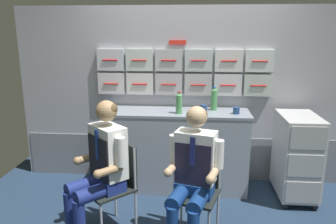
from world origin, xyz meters
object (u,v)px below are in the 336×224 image
object	(u,v)px
folding_chair_right	(198,182)
espresso_cup_small	(236,110)
folding_chair_left	(117,177)
crew_member_left	(101,164)
crew_member_right	(193,172)
service_trolley	(297,155)
water_bottle_short	(214,99)

from	to	relation	value
folding_chair_right	espresso_cup_small	size ratio (longest dim) A/B	10.79
folding_chair_left	crew_member_left	size ratio (longest dim) A/B	0.67
folding_chair_right	crew_member_right	size ratio (longest dim) A/B	0.68
crew_member_right	espresso_cup_small	size ratio (longest dim) A/B	15.89
service_trolley	folding_chair_left	xyz separation A→B (m)	(-1.86, -0.75, 0.01)
service_trolley	crew_member_left	size ratio (longest dim) A/B	0.76
folding_chair_right	service_trolley	bearing A→B (deg)	35.27
crew_member_left	crew_member_right	world-z (taller)	crew_member_left
folding_chair_left	service_trolley	bearing A→B (deg)	22.00
service_trolley	espresso_cup_small	world-z (taller)	espresso_cup_small
water_bottle_short	espresso_cup_small	size ratio (longest dim) A/B	3.55
folding_chair_left	espresso_cup_small	distance (m)	1.52
folding_chair_right	folding_chair_left	bearing A→B (deg)	177.80
service_trolley	espresso_cup_small	size ratio (longest dim) A/B	12.31
crew_member_left	water_bottle_short	bearing A→B (deg)	46.47
service_trolley	water_bottle_short	size ratio (longest dim) A/B	3.47
crew_member_left	water_bottle_short	world-z (taller)	crew_member_left
espresso_cup_small	water_bottle_short	bearing A→B (deg)	145.42
service_trolley	water_bottle_short	bearing A→B (deg)	165.08
crew_member_left	water_bottle_short	distance (m)	1.58
folding_chair_left	crew_member_right	xyz separation A→B (m)	(0.71, -0.18, 0.16)
folding_chair_right	crew_member_right	bearing A→B (deg)	-106.14
crew_member_left	espresso_cup_small	xyz separation A→B (m)	(1.30, 0.94, 0.29)
crew_member_left	folding_chair_right	bearing A→B (deg)	5.52
service_trolley	crew_member_left	world-z (taller)	crew_member_left
service_trolley	crew_member_right	size ratio (longest dim) A/B	0.77
folding_chair_left	water_bottle_short	size ratio (longest dim) A/B	3.04
service_trolley	espresso_cup_small	xyz separation A→B (m)	(-0.68, 0.08, 0.48)
folding_chair_left	espresso_cup_small	xyz separation A→B (m)	(1.18, 0.83, 0.47)
water_bottle_short	espresso_cup_small	distance (m)	0.31
water_bottle_short	crew_member_right	bearing A→B (deg)	-101.02
folding_chair_right	crew_member_right	world-z (taller)	crew_member_right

